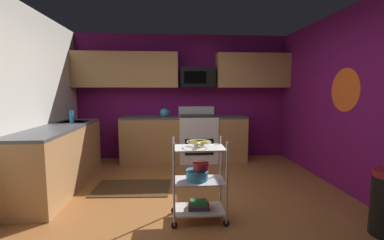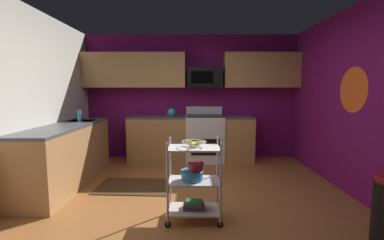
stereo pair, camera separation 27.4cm
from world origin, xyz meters
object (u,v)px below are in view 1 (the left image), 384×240
object	(u,v)px
mixing_bowl_large	(197,175)
dish_soap_bottle	(72,117)
fruit_bowl	(199,143)
mixing_bowl_small	(201,166)
rolling_cart	(199,181)
kettle	(164,113)
oven_range	(198,137)
microwave	(197,78)
book_stack	(199,205)

from	to	relation	value
mixing_bowl_large	dish_soap_bottle	distance (m)	2.50
fruit_bowl	mixing_bowl_small	distance (m)	0.26
rolling_cart	kettle	bearing A→B (deg)	99.90
rolling_cart	fruit_bowl	xyz separation A→B (m)	(0.00, 0.00, 0.42)
mixing_bowl_large	dish_soap_bottle	world-z (taller)	dish_soap_bottle
rolling_cart	fruit_bowl	size ratio (longest dim) A/B	3.36
fruit_bowl	kettle	xyz separation A→B (m)	(-0.44, 2.51, 0.12)
oven_range	kettle	world-z (taller)	kettle
microwave	fruit_bowl	world-z (taller)	microwave
rolling_cart	mixing_bowl_large	bearing A→B (deg)	180.00
dish_soap_bottle	oven_range	bearing A→B (deg)	23.91
oven_range	rolling_cart	world-z (taller)	oven_range
dish_soap_bottle	mixing_bowl_small	bearing A→B (deg)	-38.99
mixing_bowl_large	book_stack	xyz separation A→B (m)	(0.02, 0.00, -0.35)
mixing_bowl_small	kettle	bearing A→B (deg)	100.40
microwave	kettle	bearing A→B (deg)	-170.87
microwave	rolling_cart	xyz separation A→B (m)	(-0.24, -2.62, -1.25)
microwave	rolling_cart	world-z (taller)	microwave
book_stack	rolling_cart	bearing A→B (deg)	-104.04
microwave	rolling_cart	bearing A→B (deg)	-95.18
rolling_cart	mixing_bowl_large	xyz separation A→B (m)	(-0.02, 0.00, 0.07)
mixing_bowl_large	kettle	xyz separation A→B (m)	(-0.42, 2.51, 0.48)
kettle	oven_range	bearing A→B (deg)	0.33
microwave	book_stack	size ratio (longest dim) A/B	2.92
microwave	kettle	distance (m)	0.98
oven_range	dish_soap_bottle	bearing A→B (deg)	-156.09
fruit_bowl	kettle	size ratio (longest dim) A/B	1.03
oven_range	book_stack	size ratio (longest dim) A/B	4.59
kettle	fruit_bowl	bearing A→B (deg)	-80.10
oven_range	microwave	size ratio (longest dim) A/B	1.57
oven_range	book_stack	distance (m)	2.54
rolling_cart	fruit_bowl	world-z (taller)	rolling_cart
oven_range	dish_soap_bottle	size ratio (longest dim) A/B	5.50
fruit_bowl	dish_soap_bottle	distance (m)	2.47
rolling_cart	mixing_bowl_small	distance (m)	0.17
book_stack	oven_range	bearing A→B (deg)	84.60
mixing_bowl_large	dish_soap_bottle	bearing A→B (deg)	140.32
oven_range	dish_soap_bottle	distance (m)	2.40
mixing_bowl_small	dish_soap_bottle	world-z (taller)	dish_soap_bottle
fruit_bowl	dish_soap_bottle	xyz separation A→B (m)	(-1.90, 1.56, 0.14)
microwave	mixing_bowl_large	world-z (taller)	microwave
dish_soap_bottle	microwave	bearing A→B (deg)	26.21
fruit_bowl	mixing_bowl_small	world-z (taller)	fruit_bowl
oven_range	mixing_bowl_large	world-z (taller)	oven_range
mixing_bowl_small	fruit_bowl	bearing A→B (deg)	-170.37
microwave	fruit_bowl	distance (m)	2.75
microwave	book_stack	bearing A→B (deg)	-95.18
rolling_cart	kettle	world-z (taller)	kettle
mixing_bowl_large	kettle	size ratio (longest dim) A/B	0.95
kettle	microwave	bearing A→B (deg)	9.13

